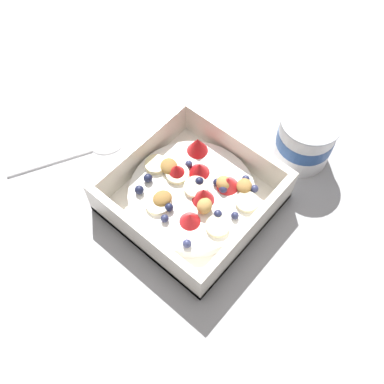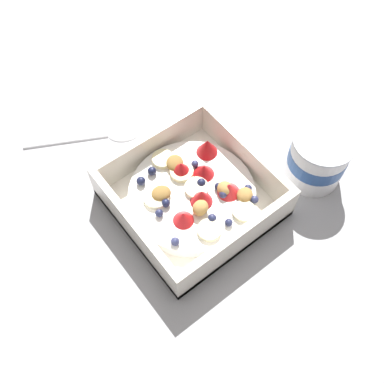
{
  "view_description": "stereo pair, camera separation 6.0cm",
  "coord_description": "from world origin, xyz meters",
  "views": [
    {
      "loc": [
        0.19,
        -0.24,
        0.54
      ],
      "look_at": [
        -0.01,
        -0.01,
        0.03
      ],
      "focal_mm": 42.55,
      "sensor_mm": 36.0,
      "label": 1
    },
    {
      "loc": [
        0.23,
        -0.19,
        0.54
      ],
      "look_at": [
        -0.01,
        -0.01,
        0.03
      ],
      "focal_mm": 42.55,
      "sensor_mm": 36.0,
      "label": 2
    }
  ],
  "objects": [
    {
      "name": "fruit_bowl",
      "position": [
        -0.01,
        -0.01,
        0.02
      ],
      "size": [
        0.19,
        0.19,
        0.06
      ],
      "color": "white",
      "rests_on": "ground"
    },
    {
      "name": "ground_plane",
      "position": [
        0.0,
        0.0,
        0.0
      ],
      "size": [
        2.4,
        2.4,
        0.0
      ],
      "primitive_type": "plane",
      "color": "#9E9EA3"
    },
    {
      "name": "yogurt_cup",
      "position": [
        0.06,
        0.15,
        0.04
      ],
      "size": [
        0.08,
        0.08,
        0.08
      ],
      "color": "white",
      "rests_on": "ground"
    },
    {
      "name": "spoon",
      "position": [
        -0.18,
        -0.04,
        0.0
      ],
      "size": [
        0.1,
        0.16,
        0.01
      ],
      "color": "silver",
      "rests_on": "ground"
    }
  ]
}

